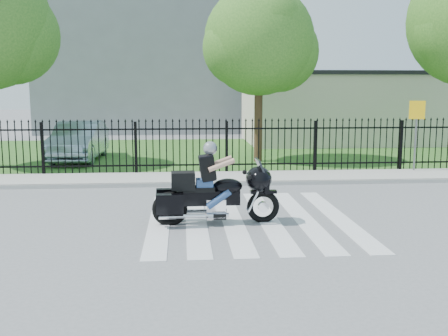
{
  "coord_description": "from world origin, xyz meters",
  "views": [
    {
      "loc": [
        -1.49,
        -11.29,
        2.92
      ],
      "look_at": [
        -0.49,
        1.04,
        1.0
      ],
      "focal_mm": 42.0,
      "sensor_mm": 36.0,
      "label": 1
    }
  ],
  "objects": [
    {
      "name": "crosswalk",
      "position": [
        0.0,
        0.0,
        0.01
      ],
      "size": [
        5.0,
        5.5,
        0.01
      ],
      "primitive_type": null,
      "color": "silver",
      "rests_on": "ground"
    },
    {
      "name": "motorcycle_rider",
      "position": [
        -0.84,
        -0.32,
        0.75
      ],
      "size": [
        2.76,
        0.84,
        1.82
      ],
      "rotation": [
        0.0,
        0.0,
        0.03
      ],
      "color": "black",
      "rests_on": "ground"
    },
    {
      "name": "sidewalk",
      "position": [
        0.0,
        5.0,
        0.06
      ],
      "size": [
        40.0,
        2.0,
        0.12
      ],
      "primitive_type": "cube",
      "color": "#ADAAA3",
      "rests_on": "ground"
    },
    {
      "name": "grass_strip",
      "position": [
        0.0,
        12.0,
        0.01
      ],
      "size": [
        40.0,
        12.0,
        0.02
      ],
      "primitive_type": "cube",
      "color": "#27561D",
      "rests_on": "ground"
    },
    {
      "name": "ground",
      "position": [
        0.0,
        0.0,
        0.0
      ],
      "size": [
        120.0,
        120.0,
        0.0
      ],
      "primitive_type": "plane",
      "color": "slate",
      "rests_on": "ground"
    },
    {
      "name": "building_low",
      "position": [
        7.0,
        16.0,
        1.75
      ],
      "size": [
        10.0,
        6.0,
        3.5
      ],
      "primitive_type": "cube",
      "color": "beige",
      "rests_on": "ground"
    },
    {
      "name": "building_low_roof",
      "position": [
        7.0,
        16.0,
        3.6
      ],
      "size": [
        10.2,
        6.2,
        0.2
      ],
      "primitive_type": "cube",
      "color": "black",
      "rests_on": "building_low"
    },
    {
      "name": "parked_car",
      "position": [
        -5.58,
        9.86,
        0.79
      ],
      "size": [
        1.77,
        4.74,
        1.55
      ],
      "primitive_type": "imported",
      "rotation": [
        0.0,
        0.0,
        -0.03
      ],
      "color": "#91A9B7",
      "rests_on": "grass_strip"
    },
    {
      "name": "curb",
      "position": [
        0.0,
        4.0,
        0.06
      ],
      "size": [
        40.0,
        0.12,
        0.12
      ],
      "primitive_type": "cube",
      "color": "#ADAAA3",
      "rests_on": "ground"
    },
    {
      "name": "tree_mid",
      "position": [
        1.5,
        9.0,
        4.67
      ],
      "size": [
        4.2,
        4.2,
        6.78
      ],
      "color": "#382316",
      "rests_on": "ground"
    },
    {
      "name": "iron_fence",
      "position": [
        0.0,
        6.0,
        0.9
      ],
      "size": [
        26.0,
        0.04,
        1.8
      ],
      "color": "black",
      "rests_on": "ground"
    },
    {
      "name": "building_tall",
      "position": [
        -3.0,
        26.0,
        6.0
      ],
      "size": [
        15.0,
        10.0,
        12.0
      ],
      "primitive_type": "cube",
      "color": "gray",
      "rests_on": "ground"
    },
    {
      "name": "traffic_sign",
      "position": [
        6.37,
        5.69,
        1.8
      ],
      "size": [
        0.5,
        0.2,
        2.35
      ],
      "rotation": [
        0.0,
        0.0,
        -0.32
      ],
      "color": "slate",
      "rests_on": "sidewalk"
    }
  ]
}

